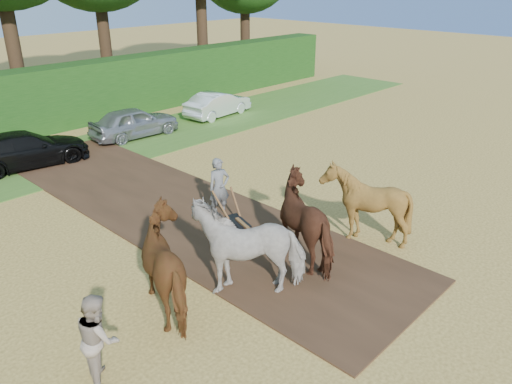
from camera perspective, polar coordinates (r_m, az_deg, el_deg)
ground at (r=11.33m, az=6.82°, el=-14.88°), size 120.00×120.00×0.00m
earth_strip at (r=16.52m, az=-9.50°, el=-1.78°), size 4.50×17.00×0.05m
grass_verge at (r=21.63m, az=-24.11°, el=2.60°), size 50.00×5.00×0.03m
spectator_near at (r=9.93m, az=-17.57°, el=-15.61°), size 0.96×1.08×1.85m
plough_team at (r=12.60m, az=2.71°, el=-4.32°), size 7.88×5.71×2.27m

